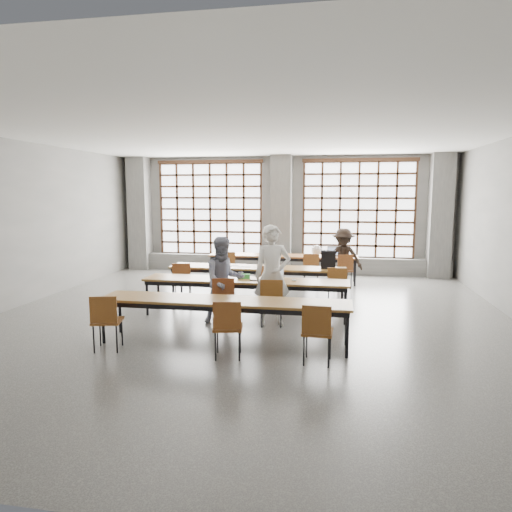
# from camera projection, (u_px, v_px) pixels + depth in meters

# --- Properties ---
(floor) EXTENTS (11.00, 11.00, 0.00)m
(floor) POSITION_uv_depth(u_px,v_px,m) (248.00, 319.00, 8.75)
(floor) COLOR #4D4C4A
(floor) RESTS_ON ground
(ceiling) EXTENTS (11.00, 11.00, 0.00)m
(ceiling) POSITION_uv_depth(u_px,v_px,m) (247.00, 132.00, 8.27)
(ceiling) COLOR silver
(ceiling) RESTS_ON floor
(wall_back) EXTENTS (10.00, 0.00, 10.00)m
(wall_back) POSITION_uv_depth(u_px,v_px,m) (282.00, 214.00, 13.88)
(wall_back) COLOR #60605E
(wall_back) RESTS_ON floor
(wall_front) EXTENTS (10.00, 0.00, 10.00)m
(wall_front) POSITION_uv_depth(u_px,v_px,m) (94.00, 287.00, 3.15)
(wall_front) COLOR #60605E
(wall_front) RESTS_ON floor
(wall_left) EXTENTS (0.00, 11.00, 11.00)m
(wall_left) POSITION_uv_depth(u_px,v_px,m) (10.00, 225.00, 9.38)
(wall_left) COLOR #60605E
(wall_left) RESTS_ON floor
(column_left) EXTENTS (0.60, 0.55, 3.50)m
(column_left) POSITION_uv_depth(u_px,v_px,m) (140.00, 214.00, 14.38)
(column_left) COLOR #52524F
(column_left) RESTS_ON floor
(column_mid) EXTENTS (0.60, 0.55, 3.50)m
(column_mid) POSITION_uv_depth(u_px,v_px,m) (281.00, 215.00, 13.60)
(column_mid) COLOR #52524F
(column_mid) RESTS_ON floor
(column_right) EXTENTS (0.60, 0.55, 3.50)m
(column_right) POSITION_uv_depth(u_px,v_px,m) (440.00, 216.00, 12.82)
(column_right) COLOR #52524F
(column_right) RESTS_ON floor
(window_left) EXTENTS (3.32, 0.12, 3.00)m
(window_left) POSITION_uv_depth(u_px,v_px,m) (210.00, 209.00, 14.17)
(window_left) COLOR white
(window_left) RESTS_ON wall_back
(window_right) EXTENTS (3.32, 0.12, 3.00)m
(window_right) POSITION_uv_depth(u_px,v_px,m) (358.00, 210.00, 13.39)
(window_right) COLOR white
(window_right) RESTS_ON wall_back
(sill_ledge) EXTENTS (9.80, 0.35, 0.50)m
(sill_ledge) POSITION_uv_depth(u_px,v_px,m) (281.00, 264.00, 13.89)
(sill_ledge) COLOR #52524F
(sill_ledge) RESTS_ON floor
(desk_row_a) EXTENTS (4.00, 0.70, 0.73)m
(desk_row_a) POSITION_uv_depth(u_px,v_px,m) (283.00, 257.00, 12.36)
(desk_row_a) COLOR brown
(desk_row_a) RESTS_ON floor
(desk_row_b) EXTENTS (4.00, 0.70, 0.73)m
(desk_row_b) POSITION_uv_depth(u_px,v_px,m) (257.00, 270.00, 10.40)
(desk_row_b) COLOR brown
(desk_row_b) RESTS_ON floor
(desk_row_c) EXTENTS (4.00, 0.70, 0.73)m
(desk_row_c) POSITION_uv_depth(u_px,v_px,m) (245.00, 283.00, 8.89)
(desk_row_c) COLOR brown
(desk_row_c) RESTS_ON floor
(desk_row_d) EXTENTS (4.00, 0.70, 0.73)m
(desk_row_d) POSITION_uv_depth(u_px,v_px,m) (224.00, 304.00, 7.21)
(desk_row_d) COLOR brown
(desk_row_d) RESTS_ON floor
(chair_back_left) EXTENTS (0.49, 0.50, 0.88)m
(chair_back_left) POSITION_uv_depth(u_px,v_px,m) (228.00, 264.00, 12.01)
(chair_back_left) COLOR brown
(chair_back_left) RESTS_ON floor
(chair_back_mid) EXTENTS (0.43, 0.44, 0.88)m
(chair_back_mid) POSITION_uv_depth(u_px,v_px,m) (311.00, 267.00, 11.63)
(chair_back_mid) COLOR brown
(chair_back_mid) RESTS_ON floor
(chair_back_right) EXTENTS (0.52, 0.53, 0.88)m
(chair_back_right) POSITION_uv_depth(u_px,v_px,m) (344.00, 267.00, 11.49)
(chair_back_right) COLOR brown
(chair_back_right) RESTS_ON floor
(chair_mid_left) EXTENTS (0.51, 0.51, 0.88)m
(chair_mid_left) POSITION_uv_depth(u_px,v_px,m) (182.00, 278.00, 10.08)
(chair_mid_left) COLOR brown
(chair_mid_left) RESTS_ON floor
(chair_mid_centre) EXTENTS (0.43, 0.44, 0.88)m
(chair_mid_centre) POSITION_uv_depth(u_px,v_px,m) (271.00, 281.00, 9.73)
(chair_mid_centre) COLOR brown
(chair_mid_centre) RESTS_ON floor
(chair_mid_right) EXTENTS (0.43, 0.43, 0.88)m
(chair_mid_right) POSITION_uv_depth(u_px,v_px,m) (337.00, 283.00, 9.49)
(chair_mid_right) COLOR brown
(chair_mid_right) RESTS_ON floor
(chair_front_left) EXTENTS (0.50, 0.51, 0.88)m
(chair_front_left) POSITION_uv_depth(u_px,v_px,m) (224.00, 296.00, 8.34)
(chair_front_left) COLOR maroon
(chair_front_left) RESTS_ON floor
(chair_front_right) EXTENTS (0.46, 0.47, 0.88)m
(chair_front_right) POSITION_uv_depth(u_px,v_px,m) (272.00, 297.00, 8.19)
(chair_front_right) COLOR brown
(chair_front_right) RESTS_ON floor
(chair_near_left) EXTENTS (0.50, 0.51, 0.88)m
(chair_near_left) POSITION_uv_depth(u_px,v_px,m) (106.00, 317.00, 6.90)
(chair_near_left) COLOR brown
(chair_near_left) RESTS_ON floor
(chair_near_mid) EXTENTS (0.49, 0.49, 0.88)m
(chair_near_mid) POSITION_uv_depth(u_px,v_px,m) (228.00, 323.00, 6.57)
(chair_near_mid) COLOR brown
(chair_near_mid) RESTS_ON floor
(chair_near_right) EXTENTS (0.44, 0.44, 0.88)m
(chair_near_right) POSITION_uv_depth(u_px,v_px,m) (317.00, 328.00, 6.35)
(chair_near_right) COLOR brown
(chair_near_right) RESTS_ON floor
(student_male) EXTENTS (0.77, 0.62, 1.83)m
(student_male) POSITION_uv_depth(u_px,v_px,m) (272.00, 275.00, 8.26)
(student_male) COLOR white
(student_male) RESTS_ON floor
(student_female) EXTENTS (0.97, 0.90, 1.60)m
(student_female) POSITION_uv_depth(u_px,v_px,m) (224.00, 280.00, 8.43)
(student_female) COLOR #171E47
(student_female) RESTS_ON floor
(student_back) EXTENTS (1.05, 0.70, 1.51)m
(student_back) POSITION_uv_depth(u_px,v_px,m) (343.00, 258.00, 11.58)
(student_back) COLOR black
(student_back) RESTS_ON floor
(laptop_front) EXTENTS (0.37, 0.31, 0.26)m
(laptop_front) POSITION_uv_depth(u_px,v_px,m) (274.00, 276.00, 8.88)
(laptop_front) COLOR silver
(laptop_front) RESTS_ON desk_row_c
(laptop_back) EXTENTS (0.39, 0.34, 0.26)m
(laptop_back) POSITION_uv_depth(u_px,v_px,m) (334.00, 253.00, 12.22)
(laptop_back) COLOR #BCBBC0
(laptop_back) RESTS_ON desk_row_a
(mouse) EXTENTS (0.11, 0.09, 0.04)m
(mouse) POSITION_uv_depth(u_px,v_px,m) (294.00, 280.00, 8.69)
(mouse) COLOR white
(mouse) RESTS_ON desk_row_c
(green_box) EXTENTS (0.26, 0.13, 0.09)m
(green_box) POSITION_uv_depth(u_px,v_px,m) (244.00, 276.00, 8.96)
(green_box) COLOR green
(green_box) RESTS_ON desk_row_c
(phone) EXTENTS (0.13, 0.06, 0.01)m
(phone) POSITION_uv_depth(u_px,v_px,m) (254.00, 280.00, 8.75)
(phone) COLOR black
(phone) RESTS_ON desk_row_c
(paper_sheet_a) EXTENTS (0.36, 0.31, 0.00)m
(paper_sheet_a) POSITION_uv_depth(u_px,v_px,m) (232.00, 266.00, 10.54)
(paper_sheet_a) COLOR white
(paper_sheet_a) RESTS_ON desk_row_b
(paper_sheet_b) EXTENTS (0.33, 0.26, 0.00)m
(paper_sheet_b) POSITION_uv_depth(u_px,v_px,m) (244.00, 267.00, 10.39)
(paper_sheet_b) COLOR white
(paper_sheet_b) RESTS_ON desk_row_b
(backpack) EXTENTS (0.32, 0.20, 0.40)m
(backpack) POSITION_uv_depth(u_px,v_px,m) (328.00, 260.00, 10.13)
(backpack) COLOR black
(backpack) RESTS_ON desk_row_b
(plastic_bag) EXTENTS (0.27, 0.23, 0.29)m
(plastic_bag) POSITION_uv_depth(u_px,v_px,m) (316.00, 250.00, 12.23)
(plastic_bag) COLOR white
(plastic_bag) RESTS_ON desk_row_a
(red_pouch) EXTENTS (0.22, 0.15, 0.06)m
(red_pouch) POSITION_uv_depth(u_px,v_px,m) (107.00, 318.00, 6.99)
(red_pouch) COLOR #A6141B
(red_pouch) RESTS_ON chair_near_left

